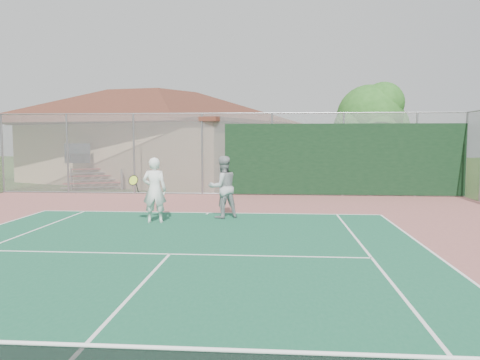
{
  "coord_description": "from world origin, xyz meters",
  "views": [
    {
      "loc": [
        2.19,
        -2.98,
        2.4
      ],
      "look_at": [
        1.24,
        9.28,
        1.32
      ],
      "focal_mm": 35.0,
      "sensor_mm": 36.0,
      "label": 1
    }
  ],
  "objects_px": {
    "tree": "(371,120)",
    "player_grey_back": "(223,188)",
    "clubhouse": "(154,127)",
    "bleachers": "(96,178)",
    "player_white_front": "(154,191)"
  },
  "relations": [
    {
      "from": "tree",
      "to": "player_grey_back",
      "type": "height_order",
      "value": "tree"
    },
    {
      "from": "tree",
      "to": "player_white_front",
      "type": "height_order",
      "value": "tree"
    },
    {
      "from": "tree",
      "to": "player_grey_back",
      "type": "bearing_deg",
      "value": -126.31
    },
    {
      "from": "player_grey_back",
      "to": "bleachers",
      "type": "bearing_deg",
      "value": -78.45
    },
    {
      "from": "clubhouse",
      "to": "player_grey_back",
      "type": "xyz_separation_m",
      "value": [
        5.39,
        -12.46,
        -2.16
      ]
    },
    {
      "from": "clubhouse",
      "to": "player_grey_back",
      "type": "bearing_deg",
      "value": -44.18
    },
    {
      "from": "bleachers",
      "to": "tree",
      "type": "bearing_deg",
      "value": -21.87
    },
    {
      "from": "player_white_front",
      "to": "player_grey_back",
      "type": "xyz_separation_m",
      "value": [
        1.85,
        0.96,
        -0.0
      ]
    },
    {
      "from": "tree",
      "to": "player_white_front",
      "type": "relative_size",
      "value": 2.67
    },
    {
      "from": "bleachers",
      "to": "player_white_front",
      "type": "bearing_deg",
      "value": -81.67
    },
    {
      "from": "clubhouse",
      "to": "player_grey_back",
      "type": "distance_m",
      "value": 13.74
    },
    {
      "from": "tree",
      "to": "player_grey_back",
      "type": "xyz_separation_m",
      "value": [
        -5.95,
        -8.1,
        -2.34
      ]
    },
    {
      "from": "tree",
      "to": "clubhouse",
      "type": "bearing_deg",
      "value": 159.0
    },
    {
      "from": "clubhouse",
      "to": "bleachers",
      "type": "relative_size",
      "value": 5.32
    },
    {
      "from": "bleachers",
      "to": "player_white_front",
      "type": "height_order",
      "value": "player_white_front"
    }
  ]
}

